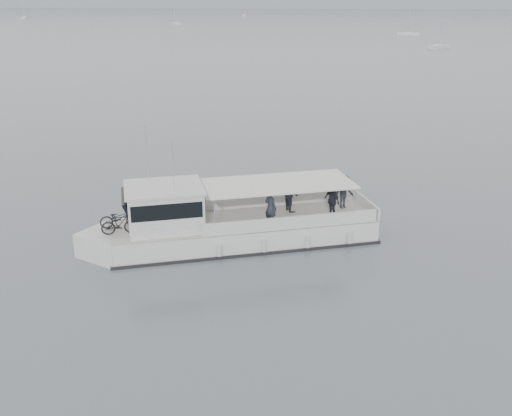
# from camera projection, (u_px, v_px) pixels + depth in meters

# --- Properties ---
(ground) EXTENTS (1400.00, 1400.00, 0.00)m
(ground) POSITION_uv_depth(u_px,v_px,m) (269.00, 282.00, 21.29)
(ground) COLOR slate
(ground) RESTS_ON ground
(tour_boat) EXTENTS (12.45, 7.05, 5.35)m
(tour_boat) POSITION_uv_depth(u_px,v_px,m) (219.00, 225.00, 24.28)
(tour_boat) COLOR white
(tour_boat) RESTS_ON ground
(moored_fleet) EXTENTS (419.99, 350.64, 10.18)m
(moored_fleet) POSITION_uv_depth(u_px,v_px,m) (261.00, 26.00, 202.43)
(moored_fleet) COLOR white
(moored_fleet) RESTS_ON ground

